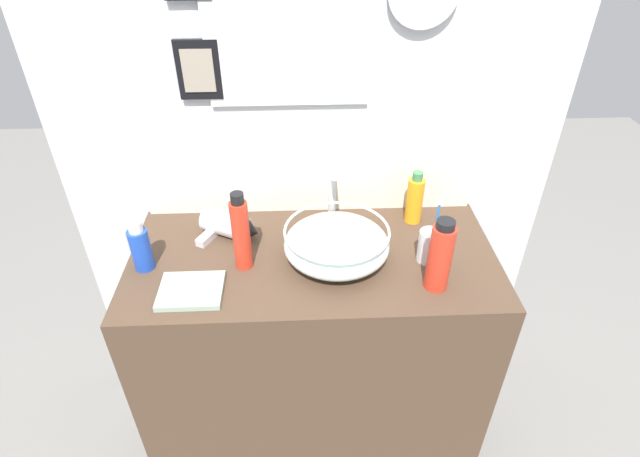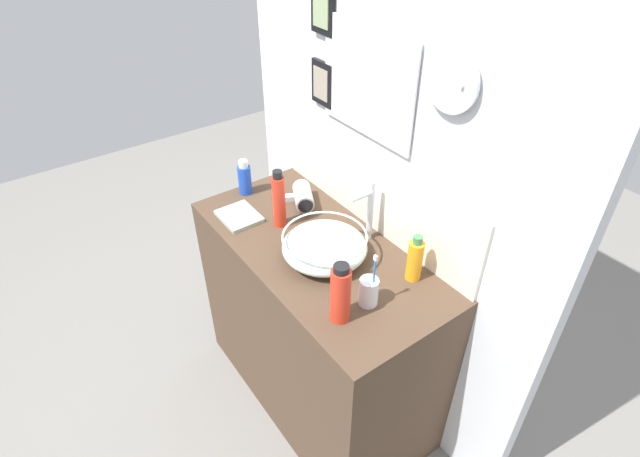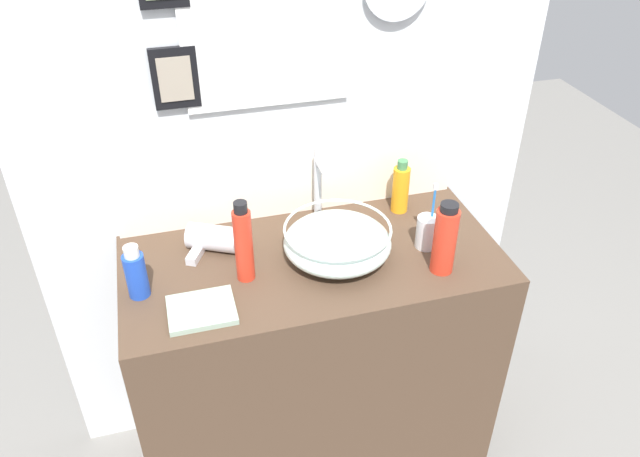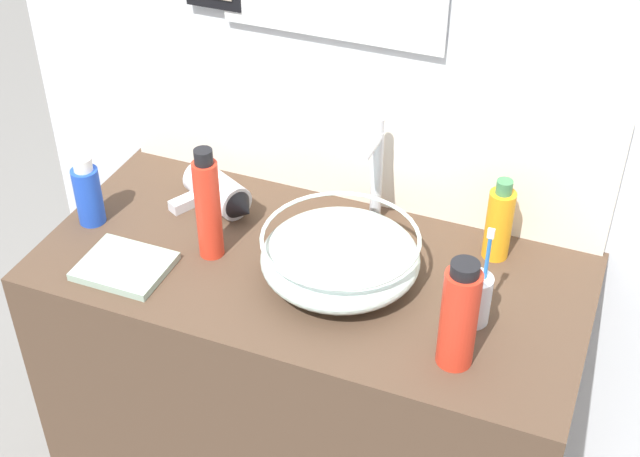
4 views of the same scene
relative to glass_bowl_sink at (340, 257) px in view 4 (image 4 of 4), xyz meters
name	(u,v)px [view 4 (image 4 of 4)]	position (x,y,z in m)	size (l,w,h in m)	color
vanity_counter	(312,415)	(-0.07, 0.01, -0.50)	(1.10, 0.53, 0.89)	#4C3828
back_panel	(364,35)	(-0.07, 0.31, 0.32)	(1.61, 0.10, 2.52)	silver
glass_bowl_sink	(340,257)	(0.00, 0.00, 0.00)	(0.31, 0.31, 0.10)	silver
faucet	(375,167)	(0.00, 0.20, 0.09)	(0.02, 0.11, 0.25)	silver
hair_drier	(220,194)	(-0.33, 0.13, -0.02)	(0.21, 0.15, 0.08)	silver
toothbrush_cup	(474,298)	(0.27, -0.02, 0.00)	(0.06, 0.06, 0.21)	silver
spray_bottle	(459,316)	(0.27, -0.14, 0.05)	(0.06, 0.06, 0.22)	red
lotion_bottle	(499,222)	(0.27, 0.19, 0.03)	(0.05, 0.05, 0.18)	orange
soap_dispenser	(88,193)	(-0.56, -0.02, 0.02)	(0.06, 0.06, 0.16)	blue
shampoo_bottle	(208,206)	(-0.27, -0.02, 0.06)	(0.05, 0.05, 0.25)	red
hand_towel	(125,266)	(-0.41, -0.13, -0.05)	(0.17, 0.14, 0.02)	#99B29E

